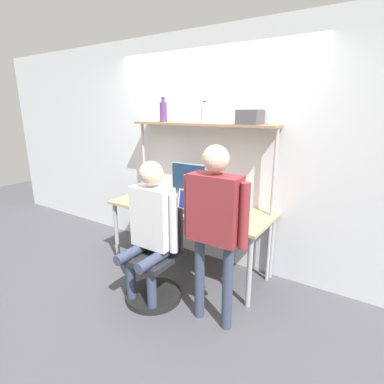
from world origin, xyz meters
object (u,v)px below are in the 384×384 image
object	(u,v)px
monitor	(189,181)
person_seated	(150,222)
cell_phone	(207,217)
person_standing	(215,216)
bottle_clear	(204,114)
bottle_purple	(163,112)
storage_box	(250,117)
office_chair	(155,271)
laptop	(189,206)

from	to	relation	value
monitor	person_seated	distance (m)	0.95
cell_phone	person_standing	world-z (taller)	person_standing
bottle_clear	bottle_purple	bearing A→B (deg)	180.00
person_standing	bottle_clear	size ratio (longest dim) A/B	6.69
bottle_clear	storage_box	xyz separation A→B (m)	(0.54, -0.00, -0.03)
person_seated	person_standing	bearing A→B (deg)	2.75
monitor	storage_box	xyz separation A→B (m)	(0.73, 0.03, 0.76)
cell_phone	person_seated	xyz separation A→B (m)	(-0.31, -0.52, 0.05)
monitor	bottle_purple	bearing A→B (deg)	174.84
cell_phone	bottle_clear	size ratio (longest dim) A/B	0.64
monitor	bottle_purple	xyz separation A→B (m)	(-0.39, 0.03, 0.81)
person_standing	person_seated	bearing A→B (deg)	-177.25
storage_box	bottle_clear	bearing A→B (deg)	180.00
bottle_clear	storage_box	world-z (taller)	bottle_clear
bottle_clear	storage_box	size ratio (longest dim) A/B	1.02
office_chair	bottle_purple	xyz separation A→B (m)	(-0.57, 0.91, 1.52)
person_standing	bottle_clear	distance (m)	1.38
person_standing	bottle_clear	xyz separation A→B (m)	(-0.66, 0.92, 0.78)
person_seated	bottle_clear	world-z (taller)	bottle_clear
laptop	storage_box	distance (m)	1.12
laptop	office_chair	bearing A→B (deg)	-95.47
person_seated	laptop	bearing A→B (deg)	84.94
office_chair	bottle_clear	bearing A→B (deg)	89.50
cell_phone	person_standing	xyz separation A→B (m)	(0.35, -0.49, 0.24)
bottle_clear	bottle_purple	world-z (taller)	bottle_purple
monitor	bottle_clear	distance (m)	0.81
monitor	laptop	world-z (taller)	monitor
laptop	office_chair	xyz separation A→B (m)	(-0.05, -0.52, -0.54)
office_chair	person_seated	distance (m)	0.54
bottle_clear	cell_phone	bearing A→B (deg)	-54.99
laptop	bottle_clear	bearing A→B (deg)	96.29
laptop	cell_phone	world-z (taller)	laptop
person_seated	bottle_clear	xyz separation A→B (m)	(0.01, 0.95, 0.96)
cell_phone	bottle_clear	distance (m)	1.15
cell_phone	office_chair	xyz separation A→B (m)	(-0.31, -0.47, -0.48)
office_chair	person_seated	size ratio (longest dim) A/B	0.67
cell_phone	office_chair	distance (m)	0.74
bottle_clear	bottle_purple	xyz separation A→B (m)	(-0.58, 0.00, 0.02)
person_seated	storage_box	world-z (taller)	storage_box
office_chair	storage_box	distance (m)	1.81
cell_phone	bottle_clear	bearing A→B (deg)	125.01
bottle_purple	monitor	bearing A→B (deg)	-5.16
person_standing	storage_box	bearing A→B (deg)	97.38
monitor	cell_phone	world-z (taller)	monitor
laptop	person_seated	distance (m)	0.57
monitor	storage_box	distance (m)	1.05
monitor	cell_phone	size ratio (longest dim) A/B	3.18
person_standing	monitor	bearing A→B (deg)	133.82
person_standing	storage_box	xyz separation A→B (m)	(-0.12, 0.92, 0.76)
person_seated	storage_box	xyz separation A→B (m)	(0.55, 0.95, 0.94)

